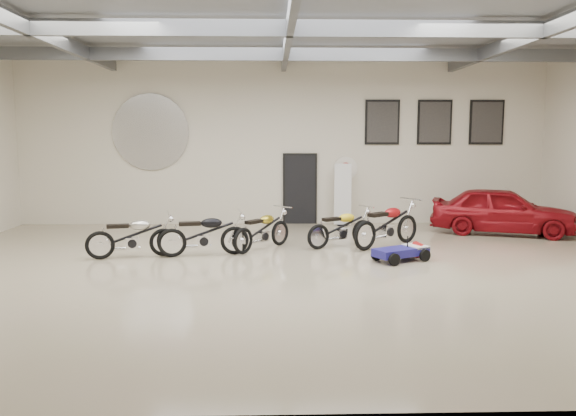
{
  "coord_description": "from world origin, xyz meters",
  "views": [
    {
      "loc": [
        -0.35,
        -11.16,
        2.7
      ],
      "look_at": [
        0.0,
        1.2,
        1.1
      ],
      "focal_mm": 35.0,
      "sensor_mm": 36.0,
      "label": 1
    }
  ],
  "objects_px": {
    "motorcycle_silver": "(132,235)",
    "go_kart": "(405,248)",
    "vintage_car": "(502,210)",
    "motorcycle_yellow": "(341,227)",
    "banner_stand": "(343,195)",
    "motorcycle_gold": "(262,229)",
    "motorcycle_red": "(387,223)",
    "motorcycle_black": "(203,233)"
  },
  "relations": [
    {
      "from": "motorcycle_silver",
      "to": "go_kart",
      "type": "height_order",
      "value": "motorcycle_silver"
    },
    {
      "from": "vintage_car",
      "to": "motorcycle_silver",
      "type": "bearing_deg",
      "value": 126.59
    },
    {
      "from": "motorcycle_silver",
      "to": "motorcycle_yellow",
      "type": "xyz_separation_m",
      "value": [
        4.78,
        1.12,
        -0.02
      ]
    },
    {
      "from": "banner_stand",
      "to": "motorcycle_gold",
      "type": "xyz_separation_m",
      "value": [
        -2.36,
        -3.51,
        -0.44
      ]
    },
    {
      "from": "motorcycle_gold",
      "to": "vintage_car",
      "type": "xyz_separation_m",
      "value": [
        6.59,
        2.01,
        0.16
      ]
    },
    {
      "from": "banner_stand",
      "to": "motorcycle_red",
      "type": "distance_m",
      "value": 3.32
    },
    {
      "from": "banner_stand",
      "to": "motorcycle_silver",
      "type": "height_order",
      "value": "banner_stand"
    },
    {
      "from": "banner_stand",
      "to": "motorcycle_black",
      "type": "xyz_separation_m",
      "value": [
        -3.67,
        -4.17,
        -0.42
      ]
    },
    {
      "from": "motorcycle_black",
      "to": "go_kart",
      "type": "bearing_deg",
      "value": -18.01
    },
    {
      "from": "motorcycle_silver",
      "to": "motorcycle_yellow",
      "type": "height_order",
      "value": "motorcycle_silver"
    },
    {
      "from": "motorcycle_red",
      "to": "motorcycle_black",
      "type": "bearing_deg",
      "value": 154.64
    },
    {
      "from": "banner_stand",
      "to": "motorcycle_silver",
      "type": "relative_size",
      "value": 0.96
    },
    {
      "from": "vintage_car",
      "to": "go_kart",
      "type": "bearing_deg",
      "value": 153.26
    },
    {
      "from": "motorcycle_red",
      "to": "go_kart",
      "type": "bearing_deg",
      "value": -123.96
    },
    {
      "from": "motorcycle_red",
      "to": "vintage_car",
      "type": "distance_m",
      "value": 3.95
    },
    {
      "from": "motorcycle_red",
      "to": "vintage_car",
      "type": "bearing_deg",
      "value": -11.72
    },
    {
      "from": "motorcycle_silver",
      "to": "banner_stand",
      "type": "bearing_deg",
      "value": 26.15
    },
    {
      "from": "motorcycle_gold",
      "to": "vintage_car",
      "type": "height_order",
      "value": "vintage_car"
    },
    {
      "from": "motorcycle_black",
      "to": "motorcycle_yellow",
      "type": "relative_size",
      "value": 1.06
    },
    {
      "from": "motorcycle_yellow",
      "to": "go_kart",
      "type": "height_order",
      "value": "motorcycle_yellow"
    },
    {
      "from": "motorcycle_gold",
      "to": "motorcycle_red",
      "type": "height_order",
      "value": "motorcycle_red"
    },
    {
      "from": "motorcycle_yellow",
      "to": "motorcycle_black",
      "type": "bearing_deg",
      "value": 167.66
    },
    {
      "from": "motorcycle_silver",
      "to": "go_kart",
      "type": "xyz_separation_m",
      "value": [
        6.01,
        -0.43,
        -0.23
      ]
    },
    {
      "from": "motorcycle_silver",
      "to": "motorcycle_gold",
      "type": "relative_size",
      "value": 1.03
    },
    {
      "from": "motorcycle_black",
      "to": "motorcycle_gold",
      "type": "xyz_separation_m",
      "value": [
        1.31,
        0.66,
        -0.03
      ]
    },
    {
      "from": "motorcycle_silver",
      "to": "motorcycle_red",
      "type": "relative_size",
      "value": 0.88
    },
    {
      "from": "banner_stand",
      "to": "vintage_car",
      "type": "bearing_deg",
      "value": -15.29
    },
    {
      "from": "go_kart",
      "to": "vintage_car",
      "type": "relative_size",
      "value": 0.39
    },
    {
      "from": "motorcycle_black",
      "to": "motorcycle_gold",
      "type": "bearing_deg",
      "value": 16.27
    },
    {
      "from": "motorcycle_yellow",
      "to": "go_kart",
      "type": "bearing_deg",
      "value": -80.6
    },
    {
      "from": "motorcycle_black",
      "to": "vintage_car",
      "type": "bearing_deg",
      "value": 8.23
    },
    {
      "from": "vintage_car",
      "to": "banner_stand",
      "type": "bearing_deg",
      "value": 90.42
    },
    {
      "from": "motorcycle_yellow",
      "to": "banner_stand",
      "type": "bearing_deg",
      "value": 53.25
    },
    {
      "from": "motorcycle_red",
      "to": "vintage_car",
      "type": "height_order",
      "value": "vintage_car"
    },
    {
      "from": "go_kart",
      "to": "motorcycle_silver",
      "type": "bearing_deg",
      "value": 148.53
    },
    {
      "from": "motorcycle_yellow",
      "to": "vintage_car",
      "type": "distance_m",
      "value": 4.98
    },
    {
      "from": "banner_stand",
      "to": "motorcycle_yellow",
      "type": "height_order",
      "value": "banner_stand"
    },
    {
      "from": "motorcycle_silver",
      "to": "motorcycle_black",
      "type": "height_order",
      "value": "motorcycle_black"
    },
    {
      "from": "motorcycle_black",
      "to": "motorcycle_red",
      "type": "distance_m",
      "value": 4.45
    },
    {
      "from": "banner_stand",
      "to": "motorcycle_gold",
      "type": "bearing_deg",
      "value": -119.64
    },
    {
      "from": "motorcycle_silver",
      "to": "motorcycle_black",
      "type": "bearing_deg",
      "value": -7.63
    },
    {
      "from": "motorcycle_gold",
      "to": "vintage_car",
      "type": "bearing_deg",
      "value": -32.83
    }
  ]
}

